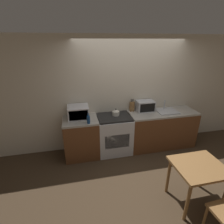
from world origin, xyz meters
TOP-DOWN VIEW (x-y plane):
  - ground_plane at (0.00, 0.00)m, footprint 16.00×16.00m
  - wall_back at (0.00, 1.15)m, footprint 10.00×0.06m
  - counter_left_run at (-1.19, 0.81)m, footprint 0.74×0.62m
  - counter_right_run at (0.75, 0.81)m, footprint 1.62×0.62m
  - stove_range at (-0.44, 0.80)m, footprint 0.76×0.62m
  - kettle at (-0.39, 0.86)m, footprint 0.16×0.16m
  - microwave at (-1.22, 0.90)m, footprint 0.44×0.39m
  - bottle at (-1.03, 0.58)m, footprint 0.07×0.07m
  - knife_block at (0.05, 1.02)m, footprint 0.11×0.07m
  - toaster_oven at (0.35, 0.96)m, footprint 0.41×0.27m
  - sink_basin at (0.85, 0.81)m, footprint 0.48×0.41m
  - dining_table at (0.49, -0.87)m, footprint 0.75×0.65m

SIDE VIEW (x-z plane):
  - ground_plane at x=0.00m, z-range 0.00..0.00m
  - stove_range at x=-0.44m, z-range 0.00..0.90m
  - counter_left_run at x=-1.19m, z-range 0.00..0.90m
  - counter_right_run at x=0.75m, z-range 0.00..0.90m
  - dining_table at x=0.49m, z-range 0.25..0.97m
  - sink_basin at x=0.85m, z-range 0.80..1.04m
  - kettle at x=-0.39m, z-range 0.89..1.05m
  - bottle at x=-1.03m, z-range 0.88..1.09m
  - knife_block at x=0.05m, z-range 0.87..1.17m
  - toaster_oven at x=0.35m, z-range 0.90..1.15m
  - microwave at x=-1.22m, z-range 0.90..1.17m
  - wall_back at x=0.00m, z-range 0.00..2.60m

